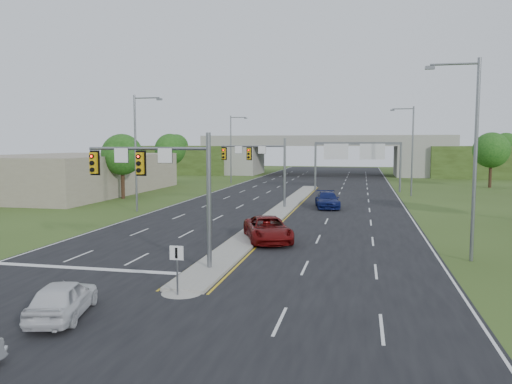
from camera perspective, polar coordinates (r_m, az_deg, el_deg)
The scene contains 25 objects.
ground at distance 25.85m, azimuth -5.33°, elevation -8.92°, with size 240.00×240.00×0.00m, color #324418.
road at distance 59.70m, azimuth 4.73°, elevation -0.67°, with size 24.00×160.00×0.02m, color black.
median at distance 47.90m, azimuth 2.90°, elevation -2.08°, with size 2.00×54.00×0.16m, color gray.
median_nose at distance 22.18m, azimuth -8.47°, elevation -11.14°, with size 2.00×2.00×0.16m, color gray.
lane_markings at distance 53.80m, azimuth 3.27°, elevation -1.33°, with size 23.72×160.00×0.01m.
signal_mast_near at distance 25.79m, azimuth -10.28°, elevation 1.63°, with size 6.62×0.60×7.00m.
signal_mast_far at distance 49.80m, azimuth 0.71°, elevation 3.56°, with size 6.62×0.60×7.00m.
keep_right_sign at distance 21.33m, azimuth -9.03°, elevation -7.88°, with size 0.60×0.13×2.20m.
sign_gantry at distance 68.81m, azimuth 11.38°, elevation 4.42°, with size 11.58×0.44×6.67m.
overpass at distance 104.19m, azimuth 7.91°, elevation 3.89°, with size 80.00×14.00×8.10m.
lightpole_l_mid at distance 48.56m, azimuth -13.39°, elevation 4.98°, with size 2.85×0.25×11.00m.
lightpole_l_far at distance 81.58m, azimuth -2.76°, elevation 5.29°, with size 2.85×0.25×11.00m.
lightpole_r_near at distance 29.45m, azimuth 23.43°, elevation 4.42°, with size 2.85×0.25×11.00m.
lightpole_r_far at distance 64.14m, azimuth 17.27°, elevation 4.98°, with size 2.85×0.25×11.00m.
tree_l_near at distance 60.51m, azimuth -15.05°, elevation 4.15°, with size 4.80×4.80×7.60m.
tree_l_mid at distance 84.95m, azimuth -9.78°, elevation 4.82°, with size 5.20×5.20×8.12m.
tree_r_mid at distance 81.02m, azimuth 25.30°, elevation 4.34°, with size 5.20×5.20×8.12m.
tree_back_a at distance 126.36m, azimuth -9.11°, elevation 5.19°, with size 6.00×6.00×8.85m.
tree_back_b at distance 122.02m, azimuth -2.94°, elevation 5.09°, with size 5.60×5.60×8.32m.
tree_back_c at distance 119.03m, azimuth 20.07°, elevation 4.75°, with size 5.60×5.60×8.32m.
tree_back_d at distance 121.76m, azimuth 26.63°, elevation 4.66°, with size 6.00×6.00×8.85m.
commercial_building at distance 69.92m, azimuth -20.45°, elevation 1.95°, with size 18.00×30.00×5.00m, color gray.
car_white at distance 20.19m, azimuth -21.23°, elevation -11.28°, with size 1.68×4.18×1.42m, color silver.
car_far_a at distance 33.02m, azimuth 1.37°, elevation -4.26°, with size 2.68×5.81×1.61m, color #5F0909.
car_far_b at distance 50.65m, azimuth 8.15°, elevation -0.89°, with size 2.24×5.52×1.60m, color #0D164E.
Camera 1 is at (7.52, -23.88, 6.44)m, focal length 35.00 mm.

